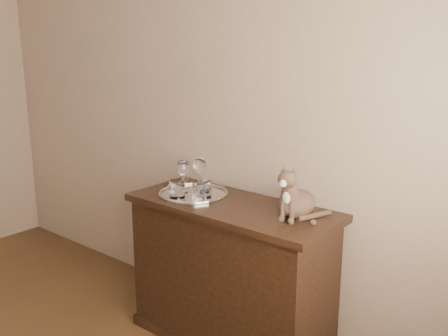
# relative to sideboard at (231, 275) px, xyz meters

# --- Properties ---
(wall_back) EXTENTS (4.00, 0.10, 2.70)m
(wall_back) POSITION_rel_sideboard_xyz_m (-0.60, 0.31, 0.93)
(wall_back) COLOR tan
(wall_back) RESTS_ON ground
(sideboard) EXTENTS (1.20, 0.50, 0.85)m
(sideboard) POSITION_rel_sideboard_xyz_m (0.00, 0.00, 0.00)
(sideboard) COLOR black
(sideboard) RESTS_ON ground
(tray) EXTENTS (0.40, 0.40, 0.01)m
(tray) POSITION_rel_sideboard_xyz_m (-0.27, -0.02, 0.43)
(tray) COLOR silver
(tray) RESTS_ON sideboard
(wine_glass_a) EXTENTS (0.07, 0.07, 0.18)m
(wine_glass_a) POSITION_rel_sideboard_xyz_m (-0.38, 0.03, 0.52)
(wine_glass_a) COLOR white
(wine_glass_a) RESTS_ON tray
(wine_glass_b) EXTENTS (0.08, 0.08, 0.20)m
(wine_glass_b) POSITION_rel_sideboard_xyz_m (-0.29, 0.06, 0.53)
(wine_glass_b) COLOR silver
(wine_glass_b) RESTS_ON tray
(wine_glass_c) EXTENTS (0.07, 0.07, 0.19)m
(wine_glass_c) POSITION_rel_sideboard_xyz_m (-0.34, -0.02, 0.53)
(wine_glass_c) COLOR silver
(wine_glass_c) RESTS_ON tray
(tumbler_a) EXTENTS (0.07, 0.07, 0.08)m
(tumbler_a) POSITION_rel_sideboard_xyz_m (-0.19, -0.05, 0.47)
(tumbler_a) COLOR silver
(tumbler_a) RESTS_ON tray
(tumbler_b) EXTENTS (0.09, 0.09, 0.10)m
(tumbler_b) POSITION_rel_sideboard_xyz_m (-0.29, -0.12, 0.48)
(tumbler_b) COLOR silver
(tumbler_b) RESTS_ON tray
(tumbler_c) EXTENTS (0.08, 0.08, 0.09)m
(tumbler_c) POSITION_rel_sideboard_xyz_m (-0.18, -0.02, 0.48)
(tumbler_c) COLOR white
(tumbler_c) RESTS_ON tray
(cat) EXTENTS (0.30, 0.28, 0.28)m
(cat) POSITION_rel_sideboard_xyz_m (0.38, 0.05, 0.57)
(cat) COLOR brown
(cat) RESTS_ON sideboard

